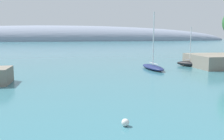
% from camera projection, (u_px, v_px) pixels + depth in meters
% --- Properties ---
extents(distant_ridge, '(355.48, 51.29, 29.66)m').
position_uv_depth(distant_ridge, '(57.00, 41.00, 243.74)').
color(distant_ridge, gray).
rests_on(distant_ridge, ground).
extents(sailboat_navy_mid_mooring, '(2.85, 8.35, 10.28)m').
position_uv_depth(sailboat_navy_mid_mooring, '(153.00, 67.00, 45.14)').
color(sailboat_navy_mid_mooring, navy).
rests_on(sailboat_navy_mid_mooring, water).
extents(sailboat_black_outer_mooring, '(4.62, 5.51, 7.78)m').
position_uv_depth(sailboat_black_outer_mooring, '(190.00, 64.00, 49.35)').
color(sailboat_black_outer_mooring, black).
rests_on(sailboat_black_outer_mooring, water).
extents(mooring_buoy_white, '(0.54, 0.54, 0.54)m').
position_uv_depth(mooring_buoy_white, '(125.00, 123.00, 17.22)').
color(mooring_buoy_white, silver).
rests_on(mooring_buoy_white, water).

